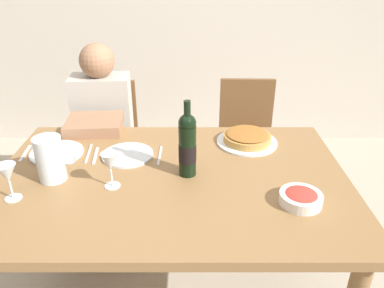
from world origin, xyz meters
name	(u,v)px	position (x,y,z in m)	size (l,w,h in m)	color
dining_table	(171,194)	(0.00, 0.00, 0.67)	(1.50, 1.00, 0.76)	olive
wine_bottle	(187,145)	(0.07, 0.02, 0.90)	(0.07, 0.07, 0.33)	black
water_pitcher	(50,162)	(-0.49, -0.02, 0.84)	(0.17, 0.11, 0.19)	silver
baked_tart	(246,138)	(0.36, 0.31, 0.79)	(0.30, 0.30, 0.06)	silver
salad_bowl	(300,197)	(0.50, -0.19, 0.79)	(0.16, 0.16, 0.05)	white
wine_glass_left_diner	(109,163)	(-0.23, -0.08, 0.87)	(0.07, 0.07, 0.15)	silver
wine_glass_right_diner	(6,175)	(-0.60, -0.16, 0.87)	(0.07, 0.07, 0.15)	silver
dinner_plate_left_setting	(56,153)	(-0.55, 0.20, 0.77)	(0.25, 0.25, 0.01)	silver
dinner_plate_right_setting	(127,155)	(-0.21, 0.18, 0.77)	(0.24, 0.24, 0.01)	silver
fork_left_setting	(24,154)	(-0.70, 0.20, 0.76)	(0.16, 0.01, 0.01)	silver
knife_left_setting	(88,154)	(-0.40, 0.20, 0.76)	(0.18, 0.01, 0.01)	silver
knife_right_setting	(159,156)	(-0.06, 0.18, 0.76)	(0.18, 0.01, 0.01)	silver
spoon_right_setting	(95,156)	(-0.36, 0.18, 0.76)	(0.16, 0.01, 0.01)	silver
chair_left	(109,140)	(-0.46, 0.87, 0.50)	(0.43, 0.43, 0.87)	brown
diner_left	(102,140)	(-0.44, 0.63, 0.62)	(0.35, 0.52, 1.16)	#B7B2A8
chair_right	(245,137)	(0.45, 0.91, 0.50)	(0.41, 0.41, 0.87)	brown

